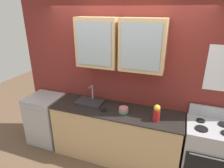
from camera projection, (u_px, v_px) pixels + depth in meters
The scene contains 9 objects.
ground_plane at pixel (115, 156), 3.46m from camera, with size 10.00×10.00×0.00m, color brown.
back_wall_unit at pixel (122, 73), 3.20m from camera, with size 3.76×0.41×2.63m.
counter at pixel (115, 134), 3.29m from camera, with size 2.13×0.63×0.93m.
stove_range at pixel (207, 154), 2.83m from camera, with size 0.67×0.63×1.11m.
sink_faucet at pixel (90, 101), 3.35m from camera, with size 0.46×0.31×0.29m.
bowl_stack at pixel (124, 110), 3.04m from camera, with size 0.16×0.16×0.08m.
vase at pixel (157, 113), 2.78m from camera, with size 0.10×0.10×0.26m.
cup_near_sink at pixel (103, 109), 3.06m from camera, with size 0.11×0.08×0.08m.
dishwasher at pixel (46, 119), 3.74m from camera, with size 0.60×0.62×0.93m.
Camera 1 is at (0.89, -2.60, 2.46)m, focal length 31.07 mm.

